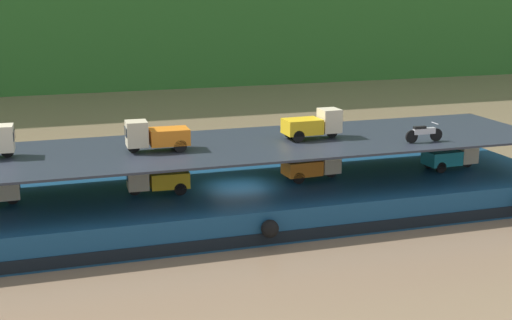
# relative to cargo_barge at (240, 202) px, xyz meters

# --- Properties ---
(ground_plane) EXTENTS (400.00, 400.00, 0.00)m
(ground_plane) POSITION_rel_cargo_barge_xyz_m (0.00, 0.02, -0.75)
(ground_plane) COLOR #7F664C
(cargo_barge) EXTENTS (31.01, 8.73, 1.50)m
(cargo_barge) POSITION_rel_cargo_barge_xyz_m (0.00, 0.00, 0.00)
(cargo_barge) COLOR navy
(cargo_barge) RESTS_ON ground
(cargo_rack) EXTENTS (29.41, 7.34, 2.00)m
(cargo_rack) POSITION_rel_cargo_barge_xyz_m (0.00, 0.02, 2.69)
(cargo_rack) COLOR #232833
(cargo_rack) RESTS_ON cargo_barge
(mini_truck_lower_aft) EXTENTS (2.79, 1.28, 1.38)m
(mini_truck_lower_aft) POSITION_rel_cargo_barge_xyz_m (-3.84, 0.07, 1.44)
(mini_truck_lower_aft) COLOR gold
(mini_truck_lower_aft) RESTS_ON cargo_barge
(mini_truck_lower_mid) EXTENTS (2.78, 1.28, 1.38)m
(mini_truck_lower_mid) POSITION_rel_cargo_barge_xyz_m (3.70, 0.17, 1.44)
(mini_truck_lower_mid) COLOR orange
(mini_truck_lower_mid) RESTS_ON cargo_barge
(mini_truck_lower_fore) EXTENTS (2.78, 1.27, 1.38)m
(mini_truck_lower_fore) POSITION_rel_cargo_barge_xyz_m (11.12, -0.14, 1.44)
(mini_truck_lower_fore) COLOR teal
(mini_truck_lower_fore) RESTS_ON cargo_barge
(mini_truck_upper_mid) EXTENTS (2.77, 1.26, 1.38)m
(mini_truck_upper_mid) POSITION_rel_cargo_barge_xyz_m (-3.85, -0.20, 3.44)
(mini_truck_upper_mid) COLOR orange
(mini_truck_upper_mid) RESTS_ON cargo_rack
(mini_truck_upper_fore) EXTENTS (2.77, 1.24, 1.38)m
(mini_truck_upper_fore) POSITION_rel_cargo_barge_xyz_m (3.65, 0.10, 3.44)
(mini_truck_upper_fore) COLOR gold
(mini_truck_upper_fore) RESTS_ON cargo_rack
(motorcycle_upper_port) EXTENTS (1.90, 0.55, 0.87)m
(motorcycle_upper_port) POSITION_rel_cargo_barge_xyz_m (8.22, -2.18, 3.18)
(motorcycle_upper_port) COLOR black
(motorcycle_upper_port) RESTS_ON cargo_rack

